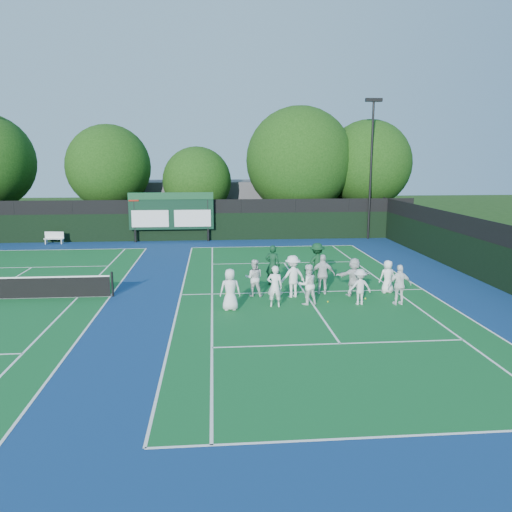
{
  "coord_description": "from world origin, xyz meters",
  "views": [
    {
      "loc": [
        -3.99,
        -20.34,
        5.84
      ],
      "look_at": [
        -2.0,
        3.0,
        1.3
      ],
      "focal_mm": 35.0,
      "sensor_mm": 36.0,
      "label": 1
    }
  ],
  "objects": [
    {
      "name": "tennis_ball_4",
      "position": [
        1.28,
        2.65,
        0.03
      ],
      "size": [
        0.07,
        0.07,
        0.07
      ],
      "primitive_type": "sphere",
      "color": "#CDDE1A",
      "rests_on": "ground"
    },
    {
      "name": "player_back_2",
      "position": [
        0.75,
        0.64,
        0.89
      ],
      "size": [
        1.11,
        0.63,
        1.78
      ],
      "primitive_type": "imported",
      "rotation": [
        0.0,
        0.0,
        2.95
      ],
      "color": "silver",
      "rests_on": "ground"
    },
    {
      "name": "tennis_ball_5",
      "position": [
        0.68,
        -0.7,
        0.03
      ],
      "size": [
        0.07,
        0.07,
        0.07
      ],
      "primitive_type": "sphere",
      "color": "#CDDE1A",
      "rests_on": "ground"
    },
    {
      "name": "tennis_ball_0",
      "position": [
        -3.51,
        0.89,
        0.03
      ],
      "size": [
        0.07,
        0.07,
        0.07
      ],
      "primitive_type": "sphere",
      "color": "#CDDE1A",
      "rests_on": "ground"
    },
    {
      "name": "tree_e",
      "position": [
        8.62,
        19.58,
        5.34
      ],
      "size": [
        6.95,
        6.95,
        8.99
      ],
      "color": "black",
      "rests_on": "ground"
    },
    {
      "name": "near_court",
      "position": [
        0.0,
        1.0,
        0.01
      ],
      "size": [
        11.05,
        23.85,
        0.01
      ],
      "color": "#125B26",
      "rests_on": "ground"
    },
    {
      "name": "ground",
      "position": [
        0.0,
        0.0,
        0.0
      ],
      "size": [
        120.0,
        120.0,
        0.0
      ],
      "primitive_type": "plane",
      "color": "#18370F",
      "rests_on": "ground"
    },
    {
      "name": "tennis_ball_2",
      "position": [
        2.39,
        -0.36,
        0.03
      ],
      "size": [
        0.07,
        0.07,
        0.07
      ],
      "primitive_type": "sphere",
      "color": "#CDDE1A",
      "rests_on": "ground"
    },
    {
      "name": "player_back_1",
      "position": [
        -0.66,
        0.27,
        0.91
      ],
      "size": [
        1.33,
        1.01,
        1.83
      ],
      "primitive_type": "imported",
      "rotation": [
        0.0,
        0.0,
        3.46
      ],
      "color": "white",
      "rests_on": "ground"
    },
    {
      "name": "player_back_3",
      "position": [
        2.04,
        0.29,
        0.84
      ],
      "size": [
        1.59,
        0.61,
        1.68
      ],
      "primitive_type": "imported",
      "rotation": [
        0.0,
        0.0,
        3.22
      ],
      "color": "silver",
      "rests_on": "ground"
    },
    {
      "name": "tree_c",
      "position": [
        -5.1,
        19.58,
        4.02
      ],
      "size": [
        5.37,
        5.37,
        6.85
      ],
      "color": "black",
      "rests_on": "ground"
    },
    {
      "name": "player_front_4",
      "position": [
        3.5,
        -1.26,
        0.84
      ],
      "size": [
        0.99,
        0.43,
        1.67
      ],
      "primitive_type": "imported",
      "rotation": [
        0.0,
        0.0,
        3.16
      ],
      "color": "white",
      "rests_on": "ground"
    },
    {
      "name": "court_apron",
      "position": [
        -6.0,
        1.0,
        0.0
      ],
      "size": [
        34.0,
        32.0,
        0.01
      ],
      "primitive_type": "cube",
      "color": "navy",
      "rests_on": "ground"
    },
    {
      "name": "coach_left",
      "position": [
        -1.27,
        2.39,
        0.96
      ],
      "size": [
        0.83,
        0.7,
        1.92
      ],
      "primitive_type": "imported",
      "rotation": [
        0.0,
        0.0,
        2.74
      ],
      "color": "#0E341C",
      "rests_on": "ground"
    },
    {
      "name": "player_front_3",
      "position": [
        1.9,
        -1.08,
        0.74
      ],
      "size": [
        1.0,
        0.62,
        1.48
      ],
      "primitive_type": "imported",
      "rotation": [
        0.0,
        0.0,
        3.22
      ],
      "color": "silver",
      "rests_on": "ground"
    },
    {
      "name": "player_back_0",
      "position": [
        -2.29,
        0.56,
        0.81
      ],
      "size": [
        0.86,
        0.71,
        1.62
      ],
      "primitive_type": "imported",
      "rotation": [
        0.0,
        0.0,
        3.02
      ],
      "color": "silver",
      "rests_on": "ground"
    },
    {
      "name": "light_pole_right",
      "position": [
        7.5,
        15.7,
        6.3
      ],
      "size": [
        1.2,
        0.3,
        10.12
      ],
      "color": "black",
      "rests_on": "ground"
    },
    {
      "name": "divider_fence_right",
      "position": [
        9.0,
        1.0,
        1.36
      ],
      "size": [
        0.08,
        32.0,
        3.0
      ],
      "color": "black",
      "rests_on": "ground"
    },
    {
      "name": "scoreboard",
      "position": [
        -7.01,
        15.59,
        2.19
      ],
      "size": [
        6.0,
        0.21,
        3.55
      ],
      "color": "black",
      "rests_on": "ground"
    },
    {
      "name": "player_front_1",
      "position": [
        -1.59,
        -1.11,
        0.85
      ],
      "size": [
        0.67,
        0.49,
        1.7
      ],
      "primitive_type": "imported",
      "rotation": [
        0.0,
        0.0,
        3.0
      ],
      "color": "white",
      "rests_on": "ground"
    },
    {
      "name": "player_front_0",
      "position": [
        -3.39,
        -1.39,
        0.83
      ],
      "size": [
        0.83,
        0.56,
        1.66
      ],
      "primitive_type": "imported",
      "rotation": [
        0.0,
        0.0,
        3.18
      ],
      "color": "white",
      "rests_on": "ground"
    },
    {
      "name": "player_back_4",
      "position": [
        3.65,
        0.58,
        0.74
      ],
      "size": [
        0.78,
        0.56,
        1.48
      ],
      "primitive_type": "imported",
      "rotation": [
        0.0,
        0.0,
        3.27
      ],
      "color": "white",
      "rests_on": "ground"
    },
    {
      "name": "player_front_2",
      "position": [
        -0.22,
        -0.88,
        0.84
      ],
      "size": [
        0.94,
        0.81,
        1.67
      ],
      "primitive_type": "imported",
      "rotation": [
        0.0,
        0.0,
        3.39
      ],
      "color": "white",
      "rests_on": "ground"
    },
    {
      "name": "coach_right",
      "position": [
        0.91,
        2.69,
        0.97
      ],
      "size": [
        1.4,
        1.04,
        1.94
      ],
      "primitive_type": "imported",
      "rotation": [
        0.0,
        0.0,
        3.42
      ],
      "color": "#0F3A1D",
      "rests_on": "ground"
    },
    {
      "name": "tree_b",
      "position": [
        -11.84,
        19.58,
        5.11
      ],
      "size": [
        6.44,
        6.44,
        8.51
      ],
      "color": "black",
      "rests_on": "ground"
    },
    {
      "name": "bench",
      "position": [
        -15.19,
        15.36,
        0.46
      ],
      "size": [
        1.39,
        0.53,
        0.86
      ],
      "color": "white",
      "rests_on": "ground"
    },
    {
      "name": "tree_d",
      "position": [
        3.01,
        19.58,
        5.55
      ],
      "size": [
        8.45,
        8.45,
        9.99
      ],
      "color": "black",
      "rests_on": "ground"
    },
    {
      "name": "back_fence",
      "position": [
        -6.0,
        16.0,
        1.36
      ],
      "size": [
        34.0,
        0.08,
        3.0
      ],
      "color": "black",
      "rests_on": "ground"
    },
    {
      "name": "clubhouse",
      "position": [
        -2.0,
        24.0,
        2.0
      ],
      "size": [
        18.0,
        6.0,
        4.0
      ],
      "primitive_type": "cube",
      "color": "#515155",
      "rests_on": "ground"
    }
  ]
}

